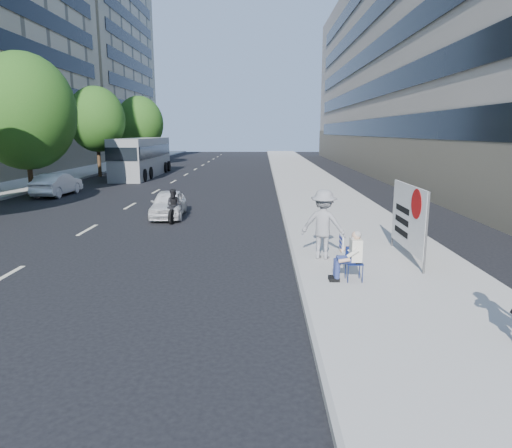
{
  "coord_description": "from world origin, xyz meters",
  "views": [
    {
      "loc": [
        0.49,
        -9.71,
        3.87
      ],
      "look_at": [
        0.33,
        2.39,
        1.41
      ],
      "focal_mm": 32.0,
      "sensor_mm": 36.0,
      "label": 1
    }
  ],
  "objects_px": {
    "seated_protester": "(350,253)",
    "jogger": "(323,224)",
    "white_sedan_near": "(168,204)",
    "motorcycle": "(174,207)",
    "white_sedan_mid": "(57,184)",
    "bus": "(142,157)",
    "protest_banner": "(408,217)"
  },
  "relations": [
    {
      "from": "protest_banner",
      "to": "motorcycle",
      "type": "bearing_deg",
      "value": 142.0
    },
    {
      "from": "seated_protester",
      "to": "bus",
      "type": "xyz_separation_m",
      "value": [
        -12.76,
        29.08,
        0.76
      ]
    },
    {
      "from": "motorcycle",
      "to": "seated_protester",
      "type": "bearing_deg",
      "value": -46.88
    },
    {
      "from": "jogger",
      "to": "white_sedan_near",
      "type": "xyz_separation_m",
      "value": [
        -6.13,
        7.45,
        -0.57
      ]
    },
    {
      "from": "protest_banner",
      "to": "bus",
      "type": "xyz_separation_m",
      "value": [
        -14.83,
        27.0,
        0.23
      ]
    },
    {
      "from": "white_sedan_near",
      "to": "motorcycle",
      "type": "relative_size",
      "value": 1.75
    },
    {
      "from": "motorcycle",
      "to": "protest_banner",
      "type": "bearing_deg",
      "value": -30.56
    },
    {
      "from": "bus",
      "to": "white_sedan_mid",
      "type": "bearing_deg",
      "value": -99.91
    },
    {
      "from": "protest_banner",
      "to": "white_sedan_mid",
      "type": "distance_m",
      "value": 22.25
    },
    {
      "from": "motorcycle",
      "to": "bus",
      "type": "bearing_deg",
      "value": 115.43
    },
    {
      "from": "seated_protester",
      "to": "white_sedan_mid",
      "type": "xyz_separation_m",
      "value": [
        -14.81,
        16.57,
        -0.19
      ]
    },
    {
      "from": "white_sedan_mid",
      "to": "bus",
      "type": "bearing_deg",
      "value": -97.49
    },
    {
      "from": "jogger",
      "to": "protest_banner",
      "type": "distance_m",
      "value": 2.49
    },
    {
      "from": "seated_protester",
      "to": "white_sedan_near",
      "type": "height_order",
      "value": "seated_protester"
    },
    {
      "from": "protest_banner",
      "to": "motorcycle",
      "type": "relative_size",
      "value": 1.49
    },
    {
      "from": "seated_protester",
      "to": "white_sedan_mid",
      "type": "height_order",
      "value": "seated_protester"
    },
    {
      "from": "protest_banner",
      "to": "white_sedan_mid",
      "type": "relative_size",
      "value": 0.73
    },
    {
      "from": "jogger",
      "to": "motorcycle",
      "type": "height_order",
      "value": "jogger"
    },
    {
      "from": "white_sedan_mid",
      "to": "motorcycle",
      "type": "bearing_deg",
      "value": 138.91
    },
    {
      "from": "motorcycle",
      "to": "bus",
      "type": "relative_size",
      "value": 0.17
    },
    {
      "from": "seated_protester",
      "to": "bus",
      "type": "bearing_deg",
      "value": 113.68
    },
    {
      "from": "jogger",
      "to": "protest_banner",
      "type": "xyz_separation_m",
      "value": [
        2.48,
        0.01,
        0.22
      ]
    },
    {
      "from": "seated_protester",
      "to": "jogger",
      "type": "bearing_deg",
      "value": 101.17
    },
    {
      "from": "white_sedan_mid",
      "to": "white_sedan_near",
      "type": "bearing_deg",
      "value": 141.38
    },
    {
      "from": "motorcycle",
      "to": "white_sedan_mid",
      "type": "bearing_deg",
      "value": 144.54
    },
    {
      "from": "seated_protester",
      "to": "bus",
      "type": "distance_m",
      "value": 31.77
    },
    {
      "from": "protest_banner",
      "to": "bus",
      "type": "height_order",
      "value": "bus"
    },
    {
      "from": "white_sedan_mid",
      "to": "protest_banner",
      "type": "bearing_deg",
      "value": 141.18
    },
    {
      "from": "bus",
      "to": "protest_banner",
      "type": "bearing_deg",
      "value": -61.84
    },
    {
      "from": "white_sedan_near",
      "to": "bus",
      "type": "distance_m",
      "value": 20.56
    },
    {
      "from": "bus",
      "to": "motorcycle",
      "type": "bearing_deg",
      "value": -72.63
    },
    {
      "from": "white_sedan_near",
      "to": "white_sedan_mid",
      "type": "distance_m",
      "value": 10.87
    }
  ]
}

